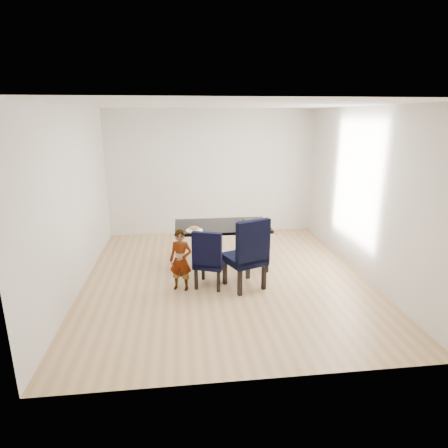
{
  "coord_description": "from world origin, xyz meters",
  "views": [
    {
      "loc": [
        -0.69,
        -5.61,
        2.55
      ],
      "look_at": [
        0.0,
        0.2,
        0.85
      ],
      "focal_mm": 30.0,
      "sensor_mm": 36.0,
      "label": 1
    }
  ],
  "objects": [
    {
      "name": "child",
      "position": [
        -0.72,
        -0.35,
        0.47
      ],
      "size": [
        0.39,
        0.31,
        0.94
      ],
      "primitive_type": "imported",
      "rotation": [
        0.0,
        0.0,
        -0.29
      ],
      "color": "orange",
      "rests_on": "floor"
    },
    {
      "name": "dining_table",
      "position": [
        0.0,
        0.5,
        0.38
      ],
      "size": [
        1.6,
        0.9,
        0.75
      ],
      "primitive_type": "cube",
      "color": "black",
      "rests_on": "floor"
    },
    {
      "name": "plate",
      "position": [
        -0.49,
        0.2,
        0.76
      ],
      "size": [
        0.35,
        0.35,
        0.02
      ],
      "primitive_type": "cylinder",
      "rotation": [
        0.0,
        0.0,
        -0.35
      ],
      "color": "white",
      "rests_on": "dining_table"
    },
    {
      "name": "chair_left",
      "position": [
        -0.27,
        -0.28,
        0.46
      ],
      "size": [
        0.58,
        0.59,
        0.92
      ],
      "primitive_type": "cube",
      "rotation": [
        0.0,
        0.0,
        -0.36
      ],
      "color": "black",
      "rests_on": "floor"
    },
    {
      "name": "wall_front",
      "position": [
        0.0,
        -2.5,
        1.35
      ],
      "size": [
        4.5,
        0.01,
        2.7
      ],
      "primitive_type": "cube",
      "color": "silver",
      "rests_on": "ground"
    },
    {
      "name": "sandwich",
      "position": [
        -0.49,
        0.21,
        0.8
      ],
      "size": [
        0.17,
        0.09,
        0.06
      ],
      "primitive_type": "ellipsoid",
      "rotation": [
        0.0,
        0.0,
        -0.07
      ],
      "color": "#B57A40",
      "rests_on": "plate"
    },
    {
      "name": "cable_tangle",
      "position": [
        0.37,
        0.69,
        0.75
      ],
      "size": [
        0.15,
        0.15,
        0.01
      ],
      "primitive_type": "torus",
      "rotation": [
        0.0,
        0.0,
        0.0
      ],
      "color": "black",
      "rests_on": "dining_table"
    },
    {
      "name": "floor",
      "position": [
        0.0,
        0.0,
        -0.01
      ],
      "size": [
        4.5,
        5.0,
        0.01
      ],
      "primitive_type": "cube",
      "color": "tan",
      "rests_on": "ground"
    },
    {
      "name": "laptop",
      "position": [
        0.36,
        0.5,
        0.76
      ],
      "size": [
        0.38,
        0.34,
        0.02
      ],
      "primitive_type": "imported",
      "rotation": [
        0.0,
        0.0,
        3.68
      ],
      "color": "black",
      "rests_on": "dining_table"
    },
    {
      "name": "wall_back",
      "position": [
        0.0,
        2.5,
        1.35
      ],
      "size": [
        4.5,
        0.01,
        2.7
      ],
      "primitive_type": "cube",
      "color": "silver",
      "rests_on": "ground"
    },
    {
      "name": "wall_right",
      "position": [
        2.25,
        0.0,
        1.35
      ],
      "size": [
        0.01,
        5.0,
        2.7
      ],
      "primitive_type": "cube",
      "color": "silver",
      "rests_on": "ground"
    },
    {
      "name": "chair_right",
      "position": [
        0.24,
        -0.38,
        0.56
      ],
      "size": [
        0.71,
        0.72,
        1.12
      ],
      "primitive_type": "cube",
      "rotation": [
        0.0,
        0.0,
        0.39
      ],
      "color": "black",
      "rests_on": "floor"
    },
    {
      "name": "wall_left",
      "position": [
        -2.25,
        0.0,
        1.35
      ],
      "size": [
        0.01,
        5.0,
        2.7
      ],
      "primitive_type": "cube",
      "color": "white",
      "rests_on": "ground"
    },
    {
      "name": "ceiling",
      "position": [
        0.0,
        0.0,
        2.71
      ],
      "size": [
        4.5,
        5.0,
        0.01
      ],
      "primitive_type": "cube",
      "color": "white",
      "rests_on": "wall_back"
    }
  ]
}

